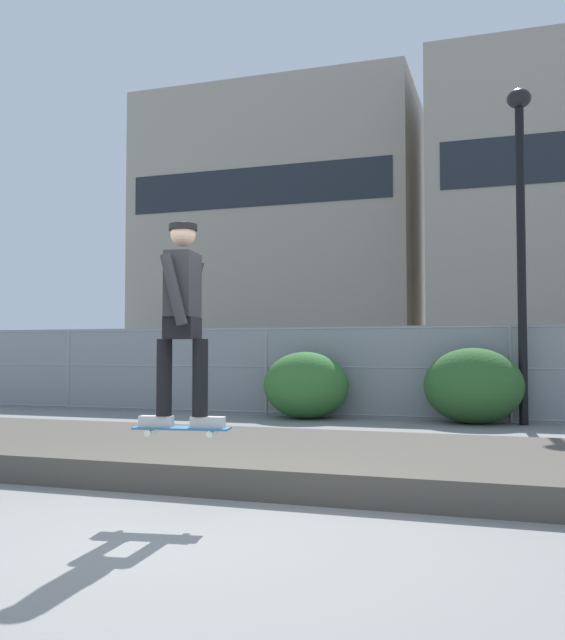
% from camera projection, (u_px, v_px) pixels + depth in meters
% --- Properties ---
extents(ground_plane, '(120.00, 120.00, 0.00)m').
position_uv_depth(ground_plane, '(171.00, 535.00, 5.07)').
color(ground_plane, slate).
extents(gravel_berm, '(12.74, 3.25, 0.29)m').
position_uv_depth(gravel_berm, '(287.00, 458.00, 7.78)').
color(gravel_berm, '#4C473F').
rests_on(gravel_berm, ground_plane).
extents(skateboard, '(0.82, 0.33, 0.07)m').
position_uv_depth(skateboard, '(182.00, 429.00, 5.66)').
color(skateboard, '#2D608C').
extents(skater, '(0.73, 0.61, 1.71)m').
position_uv_depth(skater, '(183.00, 310.00, 5.70)').
color(skater, '#B2ADA8').
rests_on(skater, skateboard).
extents(chain_fence, '(24.53, 0.06, 1.85)m').
position_uv_depth(chain_fence, '(382.00, 372.00, 13.72)').
color(chain_fence, gray).
rests_on(chain_fence, ground_plane).
extents(street_lamp, '(0.44, 0.44, 6.23)m').
position_uv_depth(street_lamp, '(521.00, 212.00, 12.69)').
color(street_lamp, black).
rests_on(street_lamp, ground_plane).
extents(parked_car_near, '(4.41, 1.97, 1.66)m').
position_uv_depth(parked_car_near, '(282.00, 371.00, 17.06)').
color(parked_car_near, maroon).
rests_on(parked_car_near, ground_plane).
extents(parked_car_mid, '(4.52, 2.19, 1.66)m').
position_uv_depth(parked_car_mid, '(537.00, 374.00, 15.27)').
color(parked_car_mid, silver).
rests_on(parked_car_mid, ground_plane).
extents(library_building, '(18.57, 12.95, 18.68)m').
position_uv_depth(library_building, '(288.00, 238.00, 48.96)').
color(library_building, '#9E9384').
rests_on(library_building, ground_plane).
extents(shrub_left, '(1.72, 1.41, 1.33)m').
position_uv_depth(shrub_left, '(306.00, 385.00, 13.69)').
color(shrub_left, '#336B2D').
rests_on(shrub_left, ground_plane).
extents(shrub_center, '(1.82, 1.49, 1.41)m').
position_uv_depth(shrub_center, '(473.00, 386.00, 12.75)').
color(shrub_center, '#2D5B28').
rests_on(shrub_center, ground_plane).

